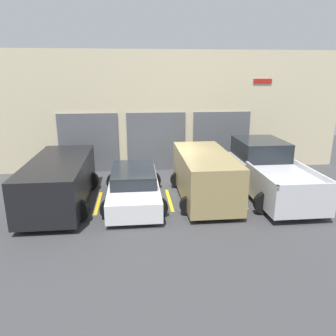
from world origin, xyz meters
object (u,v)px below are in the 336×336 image
(pickup_truck, at_px, (269,172))
(sedan_white, at_px, (134,186))
(van_right, at_px, (59,181))
(sedan_side, at_px, (205,175))

(pickup_truck, relative_size, sedan_white, 1.12)
(pickup_truck, xyz_separation_m, van_right, (-7.85, -0.31, 0.01))
(van_right, bearing_deg, pickup_truck, 2.26)
(sedan_white, bearing_deg, sedan_side, -0.50)
(sedan_side, bearing_deg, sedan_white, 179.50)
(pickup_truck, height_order, sedan_side, pickup_truck)
(pickup_truck, distance_m, van_right, 7.86)
(sedan_white, bearing_deg, van_right, -179.51)
(pickup_truck, xyz_separation_m, sedan_side, (-2.62, -0.31, 0.05))
(sedan_side, bearing_deg, van_right, 180.00)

